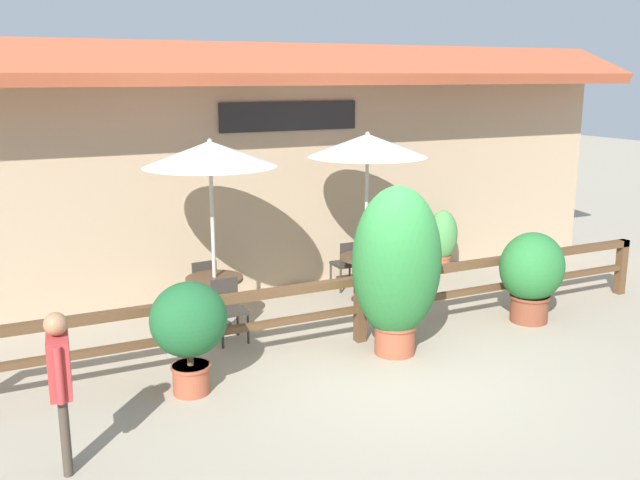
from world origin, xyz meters
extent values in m
plane|color=#9E937F|center=(0.00, 0.00, 0.00)|extent=(60.00, 60.00, 0.00)
cube|color=tan|center=(0.00, 4.20, 1.80)|extent=(14.00, 0.40, 3.60)
cube|color=#B25133|center=(0.00, 3.65, 3.88)|extent=(14.28, 1.48, 0.70)
cube|color=black|center=(0.23, 3.97, 3.00)|extent=(2.51, 0.04, 0.49)
cube|color=brown|center=(0.00, 1.05, 0.89)|extent=(10.40, 0.14, 0.11)
cube|color=brown|center=(0.00, 1.05, 0.47)|extent=(10.40, 0.10, 0.09)
cube|color=brown|center=(0.00, 1.05, 0.47)|extent=(0.14, 0.14, 0.95)
cube|color=brown|center=(5.13, 1.05, 0.47)|extent=(0.14, 0.14, 0.95)
cylinder|color=#B7B2A8|center=(-1.64, 2.54, 1.23)|extent=(0.06, 0.06, 2.46)
cone|color=silver|center=(-1.64, 2.54, 2.59)|extent=(1.94, 1.94, 0.36)
sphere|color=#B2ADA3|center=(-1.64, 2.54, 2.77)|extent=(0.07, 0.07, 0.07)
cylinder|color=#4C3826|center=(-1.64, 2.54, 0.74)|extent=(0.85, 0.85, 0.05)
cylinder|color=#333333|center=(-1.64, 2.54, 0.36)|extent=(0.07, 0.07, 0.71)
cylinder|color=#333333|center=(-1.64, 2.54, 0.01)|extent=(0.47, 0.47, 0.03)
cube|color=#332D28|center=(-1.65, 1.83, 0.45)|extent=(0.44, 0.44, 0.05)
cube|color=#332D28|center=(-1.66, 2.02, 0.68)|extent=(0.40, 0.06, 0.40)
cylinder|color=#2D2D2D|center=(-1.83, 1.64, 0.21)|extent=(0.04, 0.04, 0.43)
cylinder|color=#2D2D2D|center=(-1.46, 1.65, 0.21)|extent=(0.04, 0.04, 0.43)
cylinder|color=#2D2D2D|center=(-1.85, 2.01, 0.21)|extent=(0.04, 0.04, 0.43)
cylinder|color=#2D2D2D|center=(-1.47, 2.03, 0.21)|extent=(0.04, 0.04, 0.43)
cube|color=#332D28|center=(-1.65, 3.25, 0.45)|extent=(0.46, 0.46, 0.05)
cube|color=#332D28|center=(-1.64, 3.06, 0.68)|extent=(0.40, 0.07, 0.40)
cylinder|color=#2D2D2D|center=(-1.48, 3.46, 0.21)|extent=(0.04, 0.04, 0.43)
cylinder|color=#2D2D2D|center=(-1.86, 3.42, 0.21)|extent=(0.04, 0.04, 0.43)
cylinder|color=#2D2D2D|center=(-1.45, 3.08, 0.21)|extent=(0.04, 0.04, 0.43)
cylinder|color=#2D2D2D|center=(-1.83, 3.05, 0.21)|extent=(0.04, 0.04, 0.43)
cylinder|color=#B7B2A8|center=(1.01, 2.66, 1.23)|extent=(0.06, 0.06, 2.46)
cone|color=silver|center=(1.01, 2.66, 2.59)|extent=(1.94, 1.94, 0.36)
sphere|color=#B2ADA3|center=(1.01, 2.66, 2.77)|extent=(0.07, 0.07, 0.07)
cylinder|color=#4C3826|center=(1.01, 2.66, 0.74)|extent=(0.85, 0.85, 0.05)
cylinder|color=#333333|center=(1.01, 2.66, 0.36)|extent=(0.07, 0.07, 0.71)
cylinder|color=#333333|center=(1.01, 2.66, 0.01)|extent=(0.47, 0.47, 0.03)
cube|color=#332D28|center=(1.07, 1.95, 0.45)|extent=(0.49, 0.49, 0.05)
cube|color=#332D28|center=(1.03, 2.14, 0.68)|extent=(0.40, 0.11, 0.40)
cylinder|color=#2D2D2D|center=(0.92, 1.73, 0.21)|extent=(0.04, 0.04, 0.43)
cylinder|color=#2D2D2D|center=(1.29, 1.80, 0.21)|extent=(0.04, 0.04, 0.43)
cylinder|color=#2D2D2D|center=(0.84, 2.10, 0.21)|extent=(0.04, 0.04, 0.43)
cylinder|color=#2D2D2D|center=(1.22, 2.17, 0.21)|extent=(0.04, 0.04, 0.43)
cube|color=#332D28|center=(1.01, 3.38, 0.45)|extent=(0.42, 0.42, 0.05)
cube|color=#332D28|center=(1.01, 3.19, 0.68)|extent=(0.40, 0.04, 0.40)
cylinder|color=#2D2D2D|center=(1.20, 3.57, 0.21)|extent=(0.04, 0.04, 0.43)
cylinder|color=#2D2D2D|center=(0.82, 3.57, 0.21)|extent=(0.04, 0.04, 0.43)
cylinder|color=#2D2D2D|center=(1.20, 3.19, 0.21)|extent=(0.04, 0.04, 0.43)
cylinder|color=#2D2D2D|center=(0.82, 3.19, 0.21)|extent=(0.04, 0.04, 0.43)
cylinder|color=#9E4C33|center=(-2.62, 0.45, 0.18)|extent=(0.43, 0.43, 0.35)
cylinder|color=#9E4C33|center=(-2.62, 0.45, 0.33)|extent=(0.47, 0.47, 0.04)
cylinder|color=brown|center=(-2.62, 0.45, 0.49)|extent=(0.08, 0.08, 0.27)
ellipsoid|color=#1E5B2D|center=(-2.62, 0.45, 0.92)|extent=(0.91, 0.82, 0.89)
cylinder|color=brown|center=(2.74, 0.64, 0.21)|extent=(0.56, 0.56, 0.41)
cylinder|color=brown|center=(2.74, 0.64, 0.39)|extent=(0.61, 0.61, 0.04)
ellipsoid|color=#287033|center=(2.74, 0.64, 0.86)|extent=(1.01, 0.91, 1.05)
cylinder|color=#9E4C33|center=(0.20, 0.45, 0.21)|extent=(0.55, 0.55, 0.42)
cylinder|color=#9E4C33|center=(0.20, 0.45, 0.40)|extent=(0.59, 0.59, 0.04)
ellipsoid|color=#287033|center=(0.20, 0.45, 1.28)|extent=(1.21, 1.09, 2.03)
cylinder|color=#9E4C33|center=(3.19, 3.55, 0.16)|extent=(0.33, 0.33, 0.32)
cylinder|color=#9E4C33|center=(3.19, 3.55, 0.30)|extent=(0.36, 0.36, 0.04)
ellipsoid|color=#4C934C|center=(3.19, 3.55, 0.72)|extent=(0.58, 0.53, 0.95)
cylinder|color=#42382D|center=(-4.18, -0.79, 0.40)|extent=(0.09, 0.09, 0.80)
cylinder|color=#42382D|center=(-4.16, -0.63, 0.40)|extent=(0.09, 0.09, 0.80)
cube|color=#B23333|center=(-4.17, -0.71, 1.08)|extent=(0.24, 0.45, 0.57)
cylinder|color=#B23333|center=(-4.19, -0.95, 1.08)|extent=(0.07, 0.07, 0.54)
cylinder|color=#B23333|center=(-4.14, -0.46, 1.08)|extent=(0.07, 0.07, 0.54)
sphere|color=#9E704C|center=(-4.17, -0.71, 1.48)|extent=(0.22, 0.22, 0.22)
camera|label=1|loc=(-4.71, -7.26, 3.68)|focal=40.00mm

